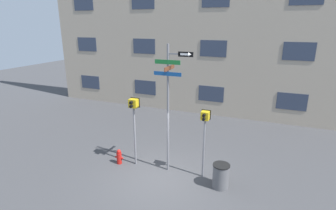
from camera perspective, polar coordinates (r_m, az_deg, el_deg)
ground_plane at (r=10.64m, az=-1.58°, el=-15.68°), size 60.00×60.00×0.00m
street_sign_pole at (r=9.93m, az=0.35°, el=1.33°), size 1.50×0.96×5.11m
pedestrian_signal_left at (r=10.74m, az=-7.44°, el=-1.87°), size 0.41×0.40×2.94m
pedestrian_signal_right at (r=9.89m, az=7.97°, el=-4.83°), size 0.35×0.40×2.74m
fire_hydrant at (r=11.67m, az=-10.59°, el=-11.02°), size 0.37×0.21×0.66m
trash_bin at (r=10.09m, az=11.41°, el=-14.90°), size 0.63×0.63×0.93m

